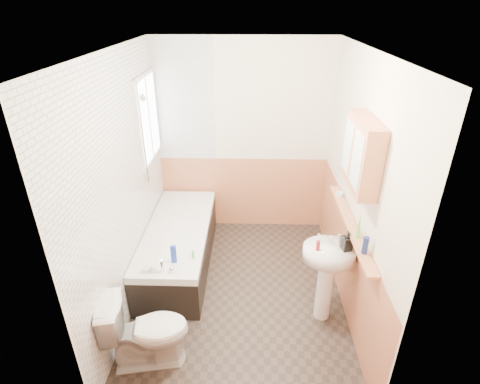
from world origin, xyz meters
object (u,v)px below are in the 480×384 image
toilet (147,331)px  sink (327,268)px  bathtub (179,245)px  pine_shelf (350,224)px  medicine_cabinet (362,153)px

toilet → sink: 1.72m
toilet → sink: sink is taller
bathtub → pine_shelf: (1.77, -0.62, 0.72)m
toilet → bathtub: bearing=-11.3°
toilet → medicine_cabinet: size_ratio=1.10×
toilet → sink: bearing=-80.1°
bathtub → toilet: bearing=-91.3°
sink → medicine_cabinet: 1.15m
sink → medicine_cabinet: bearing=10.4°
sink → pine_shelf: 0.47m
bathtub → pine_shelf: pine_shelf is taller
bathtub → toilet: 1.36m
sink → bathtub: bearing=142.1°
toilet → pine_shelf: 2.05m
bathtub → medicine_cabinet: medicine_cabinet is taller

